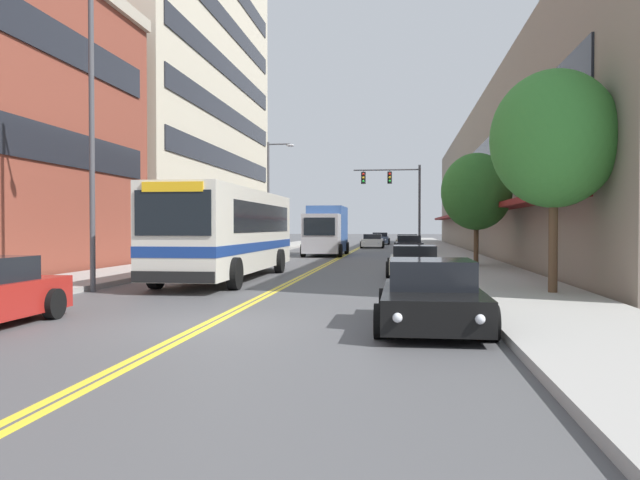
# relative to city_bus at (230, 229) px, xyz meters

# --- Properties ---
(ground_plane) EXTENTS (240.00, 240.00, 0.00)m
(ground_plane) POSITION_rel_city_bus_xyz_m (2.51, 26.39, -1.83)
(ground_plane) COLOR #4C4C4F
(sidewalk_left) EXTENTS (3.37, 106.00, 0.17)m
(sidewalk_left) POSITION_rel_city_bus_xyz_m (-4.68, 26.39, -1.75)
(sidewalk_left) COLOR #9E9B96
(sidewalk_left) RESTS_ON ground_plane
(sidewalk_right) EXTENTS (3.37, 106.00, 0.17)m
(sidewalk_right) POSITION_rel_city_bus_xyz_m (9.69, 26.39, -1.75)
(sidewalk_right) COLOR #9E9B96
(sidewalk_right) RESTS_ON ground_plane
(centre_line) EXTENTS (0.34, 106.00, 0.01)m
(centre_line) POSITION_rel_city_bus_xyz_m (2.51, 26.39, -1.83)
(centre_line) COLOR yellow
(centre_line) RESTS_ON ground_plane
(office_tower_left) EXTENTS (12.08, 27.96, 24.08)m
(office_tower_left) POSITION_rel_city_bus_xyz_m (-12.60, 23.27, 10.21)
(office_tower_left) COLOR beige
(office_tower_left) RESTS_ON ground_plane
(storefront_row_right) EXTENTS (9.10, 68.00, 10.76)m
(storefront_row_right) POSITION_rel_city_bus_xyz_m (15.61, 26.39, 3.54)
(storefront_row_right) COLOR gray
(storefront_row_right) RESTS_ON ground_plane
(city_bus) EXTENTS (2.82, 11.61, 3.25)m
(city_bus) POSITION_rel_city_bus_xyz_m (0.00, 0.00, 0.00)
(city_bus) COLOR silver
(city_bus) RESTS_ON ground_plane
(car_silver_parked_left_near) EXTENTS (2.10, 4.85, 1.25)m
(car_silver_parked_left_near) POSITION_rel_city_bus_xyz_m (-1.88, 10.40, -1.25)
(car_silver_parked_left_near) COLOR #B7B7BC
(car_silver_parked_left_near) RESTS_ON ground_plane
(car_black_parked_right_foreground) EXTENTS (2.09, 4.43, 1.30)m
(car_black_parked_right_foreground) POSITION_rel_city_bus_xyz_m (6.88, -10.40, -1.24)
(car_black_parked_right_foreground) COLOR black
(car_black_parked_right_foreground) RESTS_ON ground_plane
(car_charcoal_parked_right_mid) EXTENTS (2.14, 4.66, 1.32)m
(car_charcoal_parked_right_mid) POSITION_rel_city_bus_xyz_m (6.88, 22.16, -1.22)
(car_charcoal_parked_right_mid) COLOR #232328
(car_charcoal_parked_right_mid) RESTS_ON ground_plane
(car_champagne_parked_right_far) EXTENTS (2.21, 4.84, 1.18)m
(car_champagne_parked_right_far) POSITION_rel_city_bus_xyz_m (6.84, 2.62, -1.28)
(car_champagne_parked_right_far) COLOR beige
(car_champagne_parked_right_far) RESTS_ON ground_plane
(car_beige_parked_right_end) EXTENTS (2.13, 4.53, 1.31)m
(car_beige_parked_right_end) POSITION_rel_city_bus_xyz_m (6.83, 29.99, -1.21)
(car_beige_parked_right_end) COLOR #BCAD89
(car_beige_parked_right_end) RESTS_ON ground_plane
(car_slate_blue_moving_lead) EXTENTS (2.12, 4.78, 1.30)m
(car_slate_blue_moving_lead) POSITION_rel_city_bus_xyz_m (4.04, 46.67, -1.21)
(car_slate_blue_moving_lead) COLOR #475675
(car_slate_blue_moving_lead) RESTS_ON ground_plane
(car_white_moving_second) EXTENTS (2.12, 4.57, 1.26)m
(car_white_moving_second) POSITION_rel_city_bus_xyz_m (3.72, 35.13, -1.24)
(car_white_moving_second) COLOR white
(car_white_moving_second) RESTS_ON ground_plane
(box_truck) EXTENTS (2.64, 7.04, 3.33)m
(box_truck) POSITION_rel_city_bus_xyz_m (1.29, 19.36, -0.14)
(box_truck) COLOR #B7B7BC
(box_truck) RESTS_ON ground_plane
(traffic_signal_mast) EXTENTS (5.14, 0.38, 6.67)m
(traffic_signal_mast) POSITION_rel_city_bus_xyz_m (6.02, 25.70, 2.88)
(traffic_signal_mast) COLOR #47474C
(traffic_signal_mast) RESTS_ON ground_plane
(street_lamp_left_near) EXTENTS (1.92, 0.28, 9.19)m
(street_lamp_left_near) POSITION_rel_city_bus_xyz_m (-2.57, -5.06, 3.49)
(street_lamp_left_near) COLOR #47474C
(street_lamp_left_near) RESTS_ON ground_plane
(street_lamp_left_far) EXTENTS (1.91, 0.28, 7.77)m
(street_lamp_left_far) POSITION_rel_city_bus_xyz_m (-2.54, 19.74, 2.75)
(street_lamp_left_far) COLOR #47474C
(street_lamp_left_far) RESTS_ON ground_plane
(street_tree_right_near) EXTENTS (3.35, 3.35, 5.96)m
(street_tree_right_near) POSITION_rel_city_bus_xyz_m (10.35, -5.12, 2.44)
(street_tree_right_near) COLOR brown
(street_tree_right_near) RESTS_ON sidewalk_right
(street_tree_right_mid) EXTENTS (3.20, 3.20, 5.14)m
(street_tree_right_mid) POSITION_rel_city_bus_xyz_m (9.72, 6.70, 1.71)
(street_tree_right_mid) COLOR brown
(street_tree_right_mid) RESTS_ON sidewalk_right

